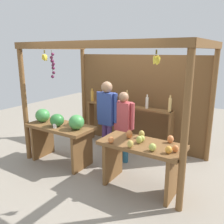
% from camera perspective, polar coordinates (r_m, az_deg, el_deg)
% --- Properties ---
extents(ground_plane, '(12.00, 12.00, 0.00)m').
position_cam_1_polar(ground_plane, '(5.13, 1.14, -11.18)').
color(ground_plane, gray).
rests_on(ground_plane, ground).
extents(market_stall, '(3.34, 2.00, 2.38)m').
position_cam_1_polar(market_stall, '(5.09, 3.82, 4.86)').
color(market_stall, brown).
rests_on(market_stall, ground).
extents(fruit_counter_left, '(1.35, 0.64, 1.07)m').
position_cam_1_polar(fruit_counter_left, '(4.85, -12.39, -4.09)').
color(fruit_counter_left, brown).
rests_on(fruit_counter_left, ground).
extents(fruit_counter_right, '(1.35, 0.66, 0.93)m').
position_cam_1_polar(fruit_counter_right, '(3.93, 7.11, -10.07)').
color(fruit_counter_right, brown).
rests_on(fruit_counter_right, ground).
extents(bottle_shelf_unit, '(2.15, 0.22, 1.36)m').
position_cam_1_polar(bottle_shelf_unit, '(5.51, 3.56, -0.62)').
color(bottle_shelf_unit, brown).
rests_on(bottle_shelf_unit, ground).
extents(vendor_man, '(0.48, 0.22, 1.64)m').
position_cam_1_polar(vendor_man, '(4.80, -1.21, -0.44)').
color(vendor_man, '#50336E').
rests_on(vendor_man, ground).
extents(vendor_woman, '(0.48, 0.20, 1.45)m').
position_cam_1_polar(vendor_woman, '(4.73, 2.73, -2.30)').
color(vendor_woman, '#265C7A').
rests_on(vendor_woman, ground).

